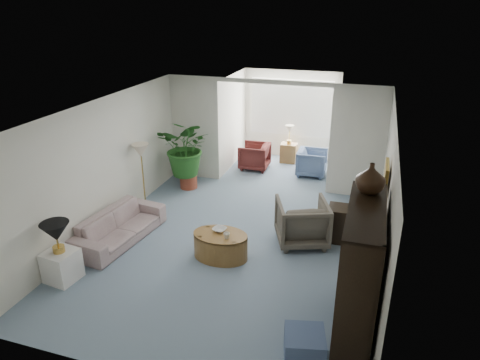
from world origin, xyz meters
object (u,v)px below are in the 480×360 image
(plant_pot, at_px, (189,181))
(framed_picture, at_px, (387,179))
(table_lamp, at_px, (56,232))
(sunroom_table, at_px, (288,153))
(coffee_bowl, at_px, (219,229))
(coffee_table, at_px, (220,246))
(wingback_chair, at_px, (302,222))
(sunroom_chair_blue, at_px, (312,163))
(coffee_cup, at_px, (227,236))
(sofa, at_px, (120,226))
(entertainment_cabinet, at_px, (359,275))
(side_table_dark, at_px, (343,224))
(cabinet_urn, at_px, (371,178))
(sunroom_chair_maroon, at_px, (254,156))
(end_table, at_px, (62,266))
(floor_lamp, at_px, (141,151))
(ottoman, at_px, (304,347))

(plant_pot, bearing_deg, framed_picture, -29.45)
(table_lamp, distance_m, sunroom_table, 6.81)
(coffee_bowl, bearing_deg, coffee_table, -63.43)
(wingback_chair, relative_size, sunroom_chair_blue, 1.25)
(table_lamp, relative_size, coffee_cup, 4.10)
(sofa, bearing_deg, coffee_cup, -85.48)
(wingback_chair, relative_size, entertainment_cabinet, 0.49)
(coffee_table, distance_m, sunroom_chair_blue, 4.36)
(sunroom_chair_blue, relative_size, sunroom_table, 1.39)
(side_table_dark, height_order, cabinet_urn, cabinet_urn)
(sofa, height_order, coffee_cup, sofa)
(coffee_bowl, xyz_separation_m, plant_pot, (-1.69, 2.49, -0.32))
(side_table_dark, bearing_deg, sunroom_chair_maroon, 129.78)
(framed_picture, height_order, cabinet_urn, cabinet_urn)
(coffee_cup, bearing_deg, coffee_table, 146.31)
(entertainment_cabinet, xyz_separation_m, sunroom_chair_blue, (-1.41, 5.47, -0.59))
(sofa, distance_m, wingback_chair, 3.32)
(coffee_table, distance_m, side_table_dark, 2.29)
(coffee_table, relative_size, wingback_chair, 1.05)
(sofa, height_order, sunroom_table, sofa)
(entertainment_cabinet, bearing_deg, sofa, 164.32)
(cabinet_urn, bearing_deg, end_table, -171.64)
(coffee_table, bearing_deg, sunroom_chair_blue, 78.19)
(table_lamp, bearing_deg, entertainment_cabinet, 1.99)
(coffee_table, height_order, coffee_cup, coffee_cup)
(coffee_bowl, relative_size, sunroom_table, 0.44)
(end_table, xyz_separation_m, sunroom_table, (2.30, 6.38, 0.01))
(framed_picture, bearing_deg, side_table_dark, 120.05)
(coffee_table, height_order, cabinet_urn, cabinet_urn)
(coffee_table, distance_m, plant_pot, 3.12)
(table_lamp, bearing_deg, end_table, 0.00)
(end_table, bearing_deg, plant_pot, 83.99)
(table_lamp, height_order, sunroom_chair_blue, table_lamp)
(side_table_dark, bearing_deg, framed_picture, -59.95)
(framed_picture, xyz_separation_m, sunroom_table, (-2.39, 4.84, -1.44))
(floor_lamp, height_order, sunroom_chair_blue, floor_lamp)
(plant_pot, distance_m, sunroom_chair_maroon, 2.03)
(side_table_dark, distance_m, sunroom_table, 4.20)
(wingback_chair, relative_size, ottoman, 1.86)
(side_table_dark, height_order, sunroom_chair_maroon, sunroom_chair_maroon)
(wingback_chair, bearing_deg, cabinet_urn, 102.33)
(floor_lamp, height_order, coffee_bowl, floor_lamp)
(sunroom_chair_blue, bearing_deg, coffee_table, 166.90)
(sofa, distance_m, side_table_dark, 4.08)
(end_table, distance_m, coffee_bowl, 2.57)
(coffee_bowl, height_order, cabinet_urn, cabinet_urn)
(sofa, distance_m, cabinet_urn, 4.66)
(side_table_dark, xyz_separation_m, entertainment_cabinet, (0.37, -2.43, 0.59))
(end_table, distance_m, entertainment_cabinet, 4.51)
(sofa, bearing_deg, table_lamp, 178.56)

